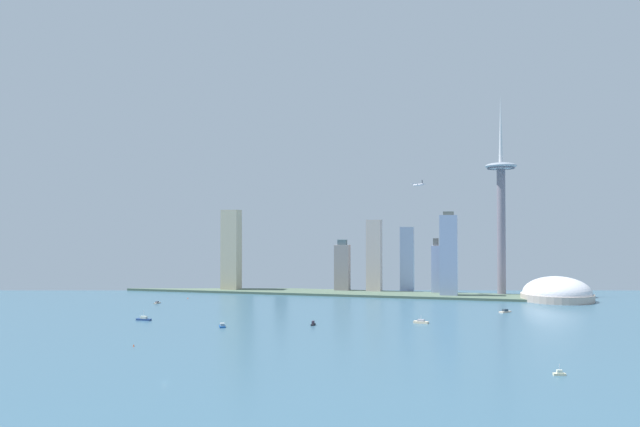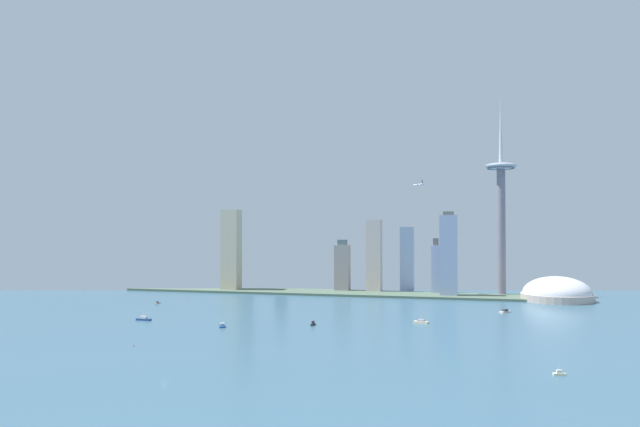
% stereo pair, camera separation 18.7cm
% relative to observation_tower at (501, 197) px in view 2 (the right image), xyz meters
% --- Properties ---
extents(ground_plane, '(6000.00, 6000.00, 0.00)m').
position_rel_observation_tower_xyz_m(ground_plane, '(-238.02, -586.21, -149.05)').
color(ground_plane, '#3B6279').
extents(waterfront_pier, '(702.56, 70.73, 3.43)m').
position_rel_observation_tower_xyz_m(waterfront_pier, '(-238.02, -32.04, -147.34)').
color(waterfront_pier, '#526854').
rests_on(waterfront_pier, ground).
extents(observation_tower, '(46.15, 46.15, 302.92)m').
position_rel_observation_tower_xyz_m(observation_tower, '(0.00, 0.00, 0.00)').
color(observation_tower, gray).
rests_on(observation_tower, ground).
extents(stadium_dome, '(98.30, 98.30, 48.32)m').
position_rel_observation_tower_xyz_m(stadium_dome, '(72.96, -41.92, -139.84)').
color(stadium_dome, '#C1AD9F').
rests_on(stadium_dome, ground).
extents(skyscraper_0, '(17.79, 23.54, 180.02)m').
position_rel_observation_tower_xyz_m(skyscraper_0, '(-416.28, 20.41, -60.66)').
color(skyscraper_0, gray).
rests_on(skyscraper_0, ground).
extents(skyscraper_1, '(13.01, 17.94, 86.47)m').
position_rel_observation_tower_xyz_m(skyscraper_1, '(-97.20, 2.40, -109.32)').
color(skyscraper_1, '#A1AED5').
rests_on(skyscraper_1, ground).
extents(skyscraper_2, '(14.66, 25.70, 75.64)m').
position_rel_observation_tower_xyz_m(skyscraper_2, '(-363.86, 52.18, -113.86)').
color(skyscraper_2, slate).
rests_on(skyscraper_2, ground).
extents(skyscraper_3, '(27.30, 24.68, 131.46)m').
position_rel_observation_tower_xyz_m(skyscraper_3, '(-421.27, -33.11, -83.32)').
color(skyscraper_3, beige).
rests_on(skyscraper_3, ground).
extents(skyscraper_4, '(21.50, 13.01, 103.79)m').
position_rel_observation_tower_xyz_m(skyscraper_4, '(-144.20, 26.74, -97.16)').
color(skyscraper_4, '#8A9BBA').
rests_on(skyscraper_4, ground).
extents(skyscraper_5, '(23.37, 17.15, 83.63)m').
position_rel_observation_tower_xyz_m(skyscraper_5, '(-243.42, -4.92, -109.88)').
color(skyscraper_5, gray).
rests_on(skyscraper_5, ground).
extents(skyscraper_6, '(19.07, 25.33, 126.30)m').
position_rel_observation_tower_xyz_m(skyscraper_6, '(-200.40, 68.51, -89.09)').
color(skyscraper_6, '#75635A').
rests_on(skyscraper_6, ground).
extents(skyscraper_7, '(25.63, 16.38, 126.52)m').
position_rel_observation_tower_xyz_m(skyscraper_7, '(-76.18, -35.96, -87.45)').
color(skyscraper_7, '#97A5C8').
rests_on(skyscraper_7, ground).
extents(skyscraper_8, '(22.87, 21.41, 115.14)m').
position_rel_observation_tower_xyz_m(skyscraper_8, '(-192.76, -1.22, -91.48)').
color(skyscraper_8, beige).
rests_on(skyscraper_8, ground).
extents(boat_0, '(16.68, 8.77, 9.06)m').
position_rel_observation_tower_xyz_m(boat_0, '(-94.26, -291.55, -147.46)').
color(boat_0, beige).
rests_on(boat_0, ground).
extents(boat_1, '(5.15, 15.05, 2.99)m').
position_rel_observation_tower_xyz_m(boat_1, '(-455.54, -208.65, -147.96)').
color(boat_1, beige).
rests_on(boat_1, ground).
extents(boat_2, '(17.61, 5.94, 11.61)m').
position_rel_observation_tower_xyz_m(boat_2, '(-394.08, -347.51, -147.32)').
color(boat_2, navy).
rests_on(boat_2, ground).
extents(boat_3, '(11.84, 15.60, 4.05)m').
position_rel_observation_tower_xyz_m(boat_3, '(-291.65, -367.25, -147.60)').
color(boat_3, navy).
rests_on(boat_3, ground).
extents(boat_4, '(15.05, 16.36, 4.01)m').
position_rel_observation_tower_xyz_m(boat_4, '(-2.87, -181.64, -147.62)').
color(boat_4, beige).
rests_on(boat_4, ground).
extents(boat_5, '(8.91, 4.90, 8.15)m').
position_rel_observation_tower_xyz_m(boat_5, '(19.81, -500.83, -147.66)').
color(boat_5, beige).
rests_on(boat_5, ground).
extents(boat_6, '(3.25, 9.92, 4.60)m').
position_rel_observation_tower_xyz_m(boat_6, '(-203.47, -332.80, -147.41)').
color(boat_6, black).
rests_on(boat_6, ground).
extents(channel_buoy_0, '(1.44, 1.44, 1.99)m').
position_rel_observation_tower_xyz_m(channel_buoy_0, '(-324.46, -482.18, -148.06)').
color(channel_buoy_0, '#E54C19').
rests_on(channel_buoy_0, ground).
extents(channel_buoy_1, '(1.65, 1.65, 1.71)m').
position_rel_observation_tower_xyz_m(channel_buoy_1, '(-442.29, -144.31, -148.20)').
color(channel_buoy_1, '#E54C19').
rests_on(channel_buoy_1, ground).
extents(airplane, '(21.84, 24.91, 7.85)m').
position_rel_observation_tower_xyz_m(airplane, '(-121.35, -25.84, 18.78)').
color(airplane, silver).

